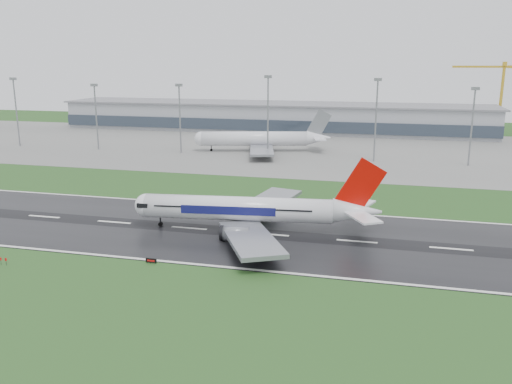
# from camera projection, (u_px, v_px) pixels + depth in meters

# --- Properties ---
(ground) EXTENTS (520.00, 520.00, 0.00)m
(ground) POSITION_uv_depth(u_px,v_px,m) (114.00, 222.00, 133.75)
(ground) COLOR #1E4419
(ground) RESTS_ON ground
(runway) EXTENTS (400.00, 45.00, 0.10)m
(runway) POSITION_uv_depth(u_px,v_px,m) (114.00, 222.00, 133.74)
(runway) COLOR black
(runway) RESTS_ON ground
(apron) EXTENTS (400.00, 130.00, 0.08)m
(apron) POSITION_uv_depth(u_px,v_px,m) (245.00, 146.00, 251.44)
(apron) COLOR slate
(apron) RESTS_ON ground
(terminal) EXTENTS (240.00, 36.00, 15.00)m
(terminal) POSITION_uv_depth(u_px,v_px,m) (272.00, 117.00, 306.14)
(terminal) COLOR gray
(terminal) RESTS_ON ground
(main_airliner) EXTENTS (64.87, 62.41, 17.35)m
(main_airliner) POSITION_uv_depth(u_px,v_px,m) (255.00, 195.00, 125.54)
(main_airliner) COLOR white
(main_airliner) RESTS_ON runway
(parked_airliner) EXTENTS (73.42, 70.35, 17.97)m
(parked_airliner) POSITION_uv_depth(u_px,v_px,m) (260.00, 131.00, 235.42)
(parked_airliner) COLOR silver
(parked_airliner) RESTS_ON apron
(tower_crane) EXTENTS (39.09, 5.43, 39.00)m
(tower_crane) POSITION_uv_depth(u_px,v_px,m) (501.00, 98.00, 288.38)
(tower_crane) COLOR gold
(tower_crane) RESTS_ON ground
(runway_sign) EXTENTS (2.31, 0.48, 1.04)m
(runway_sign) POSITION_uv_depth(u_px,v_px,m) (151.00, 261.00, 106.81)
(runway_sign) COLOR black
(runway_sign) RESTS_ON ground
(floodmast_0) EXTENTS (0.64, 0.64, 30.50)m
(floodmast_0) POSITION_uv_depth(u_px,v_px,m) (17.00, 114.00, 248.56)
(floodmast_0) COLOR gray
(floodmast_0) RESTS_ON ground
(floodmast_1) EXTENTS (0.64, 0.64, 28.14)m
(floodmast_1) POSITION_uv_depth(u_px,v_px,m) (96.00, 118.00, 239.14)
(floodmast_1) COLOR gray
(floodmast_1) RESTS_ON ground
(floodmast_2) EXTENTS (0.64, 0.64, 28.56)m
(floodmast_2) POSITION_uv_depth(u_px,v_px,m) (180.00, 120.00, 229.67)
(floodmast_2) COLOR gray
(floodmast_2) RESTS_ON ground
(floodmast_3) EXTENTS (0.64, 0.64, 32.34)m
(floodmast_3) POSITION_uv_depth(u_px,v_px,m) (268.00, 118.00, 220.09)
(floodmast_3) COLOR gray
(floodmast_3) RESTS_ON ground
(floodmast_4) EXTENTS (0.64, 0.64, 31.58)m
(floodmast_4) POSITION_uv_depth(u_px,v_px,m) (376.00, 122.00, 209.94)
(floodmast_4) COLOR gray
(floodmast_4) RESTS_ON ground
(floodmast_5) EXTENTS (0.64, 0.64, 28.58)m
(floodmast_5) POSITION_uv_depth(u_px,v_px,m) (472.00, 129.00, 201.93)
(floodmast_5) COLOR gray
(floodmast_5) RESTS_ON ground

